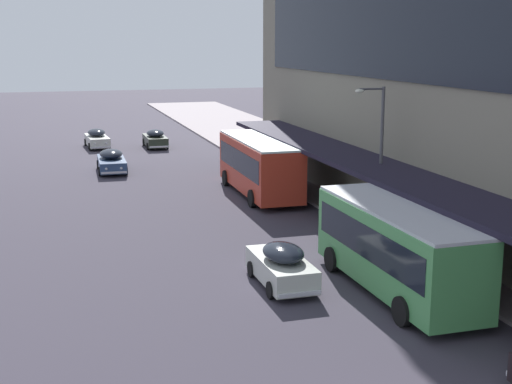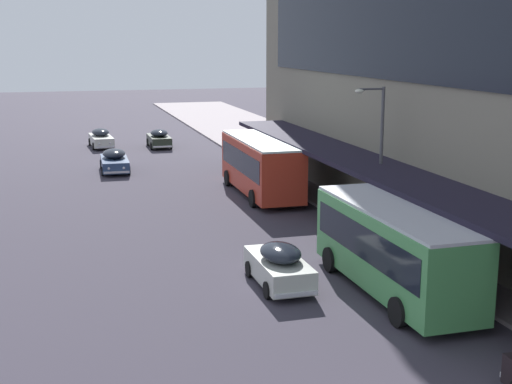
% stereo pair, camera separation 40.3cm
% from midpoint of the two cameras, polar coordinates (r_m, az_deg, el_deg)
% --- Properties ---
extents(transit_bus_kerbside_front, '(2.90, 9.59, 3.38)m').
position_cam_midpoint_polar(transit_bus_kerbside_front, '(42.39, 0.66, 2.31)').
color(transit_bus_kerbside_front, '#BA3422').
rests_on(transit_bus_kerbside_front, ground).
extents(transit_bus_kerbside_rear, '(2.74, 9.10, 3.23)m').
position_cam_midpoint_polar(transit_bus_kerbside_rear, '(26.38, 11.39, -4.22)').
color(transit_bus_kerbside_rear, '#499752').
rests_on(transit_bus_kerbside_rear, ground).
extents(sedan_second_near, '(1.82, 4.24, 1.69)m').
position_cam_midpoint_polar(sedan_second_near, '(27.04, 2.29, -5.87)').
color(sedan_second_near, beige).
rests_on(sedan_second_near, ground).
extents(sedan_far_back, '(1.83, 4.34, 1.58)m').
position_cam_midpoint_polar(sedan_far_back, '(62.06, -7.58, 4.26)').
color(sedan_far_back, '#283125').
rests_on(sedan_far_back, ground).
extents(sedan_trailing_near, '(2.00, 4.87, 1.60)m').
position_cam_midpoint_polar(sedan_trailing_near, '(63.05, -12.12, 4.23)').
color(sedan_trailing_near, beige).
rests_on(sedan_trailing_near, ground).
extents(sedan_lead_near, '(2.05, 4.86, 1.58)m').
position_cam_midpoint_polar(sedan_lead_near, '(51.22, -11.04, 2.48)').
color(sedan_lead_near, navy).
rests_on(sedan_lead_near, ground).
extents(pedestrian_at_kerb, '(0.44, 0.51, 1.86)m').
position_cam_midpoint_polar(pedestrian_at_kerb, '(27.58, 17.37, -5.28)').
color(pedestrian_at_kerb, '#21343F').
rests_on(pedestrian_at_kerb, sidewalk_kerb).
extents(street_lamp, '(1.50, 0.28, 6.89)m').
position_cam_midpoint_polar(street_lamp, '(33.74, 10.07, 3.41)').
color(street_lamp, '#4C4C51').
rests_on(street_lamp, sidewalk_kerb).
extents(fire_hydrant, '(0.20, 0.40, 0.70)m').
position_cam_midpoint_polar(fire_hydrant, '(33.34, 10.95, -3.18)').
color(fire_hydrant, red).
rests_on(fire_hydrant, sidewalk_kerb).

